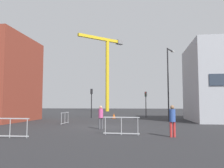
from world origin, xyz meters
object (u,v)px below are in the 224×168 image
Objects in this scene: traffic_light_island at (146,100)px; pedestrian_walking at (172,118)px; pedestrian_waiting at (101,115)px; construction_crane at (107,63)px; traffic_light_far at (91,98)px; traffic_cone_on_verge at (114,116)px; streetlamp_tall at (169,78)px.

pedestrian_walking is (1.20, -20.32, -1.40)m from traffic_light_island.
pedestrian_walking is at bearing -37.97° from pedestrian_waiting.
pedestrian_waiting is at bearing 142.03° from pedestrian_walking.
construction_crane is 10.68× the size of pedestrian_walking.
traffic_light_island is 20.40m from pedestrian_walking.
construction_crane is at bearing 103.04° from pedestrian_walking.
traffic_light_far is (-7.29, -2.53, 0.19)m from traffic_light_island.
traffic_light_far reaches higher than pedestrian_walking.
traffic_light_far is 2.19× the size of pedestrian_walking.
traffic_light_far is at bearing 160.63° from traffic_cone_on_verge.
traffic_light_far is 14.68m from pedestrian_waiting.
pedestrian_walking is (8.49, -17.79, -1.58)m from traffic_light_far.
streetlamp_tall is at bearing -30.40° from traffic_light_far.
traffic_light_far is at bearing -160.89° from traffic_light_island.
construction_crane reaches higher than traffic_light_far.
pedestrian_waiting is at bearing -75.06° from traffic_light_far.
pedestrian_waiting is (-3.53, -16.62, -1.43)m from traffic_light_island.
pedestrian_walking is 2.78× the size of traffic_cone_on_verge.
streetlamp_tall is 2.19× the size of traffic_light_island.
streetlamp_tall is 2.02× the size of traffic_light_far.
traffic_light_far is at bearing 104.94° from pedestrian_waiting.
construction_crane is 44.45m from pedestrian_waiting.
traffic_cone_on_verge is at bearing 144.91° from streetlamp_tall.
pedestrian_walking is (-1.14, -12.13, -3.55)m from streetlamp_tall.
traffic_light_far is 4.10m from traffic_cone_on_verge.
construction_crane is 36.94m from streetlamp_tall.
streetlamp_tall reaches higher than traffic_light_island.
traffic_cone_on_verge is at bearing 92.56° from pedestrian_waiting.
pedestrian_waiting is (3.76, -14.10, -1.62)m from traffic_light_far.
pedestrian_walking is 6.00m from pedestrian_waiting.
construction_crane is 4.87× the size of traffic_light_far.
traffic_light_island is at bearing 19.11° from traffic_light_far.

